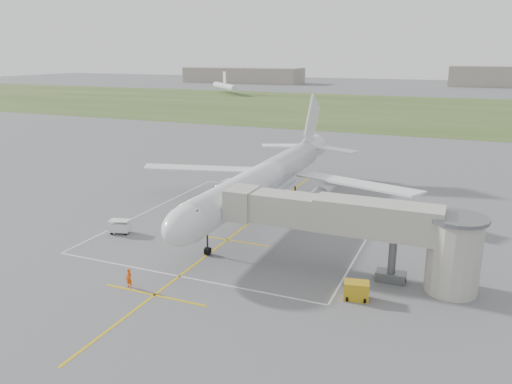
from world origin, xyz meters
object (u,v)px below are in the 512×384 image
at_px(jet_bridge, 368,228).
at_px(airliner, 264,179).
at_px(gpu_unit, 356,291).
at_px(ramp_worker_nose, 129,278).
at_px(ramp_worker_wing, 236,205).
at_px(baggage_cart, 120,227).

bearing_deg(jet_bridge, airliner, 137.81).
bearing_deg(jet_bridge, gpu_unit, -88.43).
distance_m(airliner, jet_bridge, 21.22).
height_order(airliner, gpu_unit, airliner).
relative_size(jet_bridge, gpu_unit, 10.35).
distance_m(airliner, ramp_worker_nose, 24.78).
bearing_deg(ramp_worker_wing, ramp_worker_nose, 131.52).
bearing_deg(baggage_cart, ramp_worker_wing, 36.62).
bearing_deg(gpu_unit, jet_bridge, 80.30).
distance_m(gpu_unit, ramp_worker_nose, 19.49).
bearing_deg(ramp_worker_wing, gpu_unit, 178.61).
xyz_separation_m(baggage_cart, ramp_worker_wing, (8.98, 11.98, 0.17)).
relative_size(gpu_unit, baggage_cart, 0.89).
xyz_separation_m(airliner, baggage_cart, (-12.13, -13.61, -3.59)).
height_order(baggage_cart, ramp_worker_wing, ramp_worker_wing).
xyz_separation_m(ramp_worker_nose, ramp_worker_wing, (-0.31, 22.74, 0.11)).
relative_size(airliner, baggage_cart, 18.31).
height_order(jet_bridge, ramp_worker_wing, jet_bridge).
distance_m(jet_bridge, ramp_worker_wing, 23.01).
bearing_deg(gpu_unit, ramp_worker_nose, -174.70).
distance_m(gpu_unit, ramp_worker_wing, 25.61).
bearing_deg(baggage_cart, gpu_unit, -27.06).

